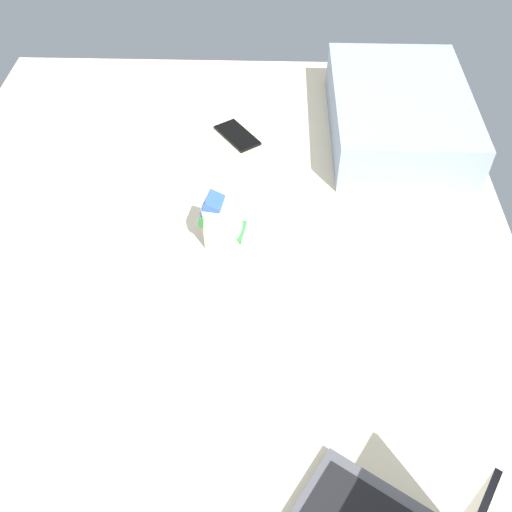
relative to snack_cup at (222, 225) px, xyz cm
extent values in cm
cube|color=beige|center=(6.79, -3.09, -14.77)|extent=(180.00, 140.00, 18.00)
cylinder|color=silver|center=(0.03, 0.04, -0.27)|extent=(9.00, 9.00, 11.00)
cube|color=#268C33|center=(-0.08, 1.87, -1.82)|extent=(7.15, 7.23, 6.97)
cube|color=#268C33|center=(0.62, -1.90, 1.66)|extent=(6.85, 6.98, 4.79)
cube|color=blue|center=(-0.90, -1.98, 5.14)|extent=(5.83, 5.54, 4.80)
cube|color=black|center=(-41.33, 0.98, -5.37)|extent=(15.32, 13.74, 0.80)
cube|color=#8C9EB7|center=(-44.61, 44.91, 0.73)|extent=(52.00, 36.00, 13.00)
camera|label=1|loc=(93.31, 10.33, 90.29)|focal=41.03mm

